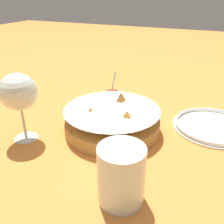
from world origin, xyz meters
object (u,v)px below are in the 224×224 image
at_px(food_basket, 112,121).
at_px(side_plate, 213,126).
at_px(wine_glass, 18,94).
at_px(sauce_cup, 112,95).
at_px(beer_mug, 122,176).

relative_size(food_basket, side_plate, 1.17).
relative_size(wine_glass, side_plate, 0.80).
bearing_deg(food_basket, side_plate, -63.41).
bearing_deg(sauce_cup, food_basket, -155.74).
height_order(food_basket, wine_glass, wine_glass).
distance_m(sauce_cup, wine_glass, 0.36).
bearing_deg(beer_mug, sauce_cup, 26.15).
xyz_separation_m(wine_glass, side_plate, (0.26, -0.45, -0.12)).
bearing_deg(food_basket, beer_mug, -152.22).
relative_size(food_basket, wine_glass, 1.47).
bearing_deg(wine_glass, sauce_cup, -17.53).
relative_size(sauce_cup, beer_mug, 0.71).
bearing_deg(side_plate, wine_glass, 119.80).
bearing_deg(sauce_cup, beer_mug, -153.85).
bearing_deg(wine_glass, food_basket, -56.22).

